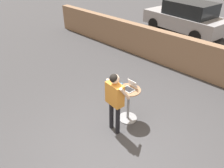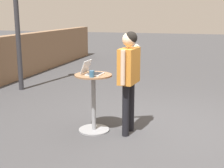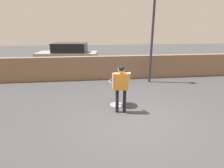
% 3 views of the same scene
% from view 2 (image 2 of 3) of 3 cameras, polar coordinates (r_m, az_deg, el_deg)
% --- Properties ---
extents(ground_plane, '(50.00, 50.00, 0.00)m').
position_cam_2_polar(ground_plane, '(5.45, 8.88, -7.96)').
color(ground_plane, '#3D3D3F').
extents(cafe_table, '(0.61, 0.61, 0.96)m').
position_cam_2_polar(cafe_table, '(5.12, -3.38, -2.80)').
color(cafe_table, gray).
rests_on(cafe_table, ground_plane).
extents(laptop, '(0.31, 0.33, 0.22)m').
position_cam_2_polar(laptop, '(5.02, -3.72, 2.33)').
color(laptop, silver).
rests_on(laptop, cafe_table).
extents(coffee_mug, '(0.12, 0.08, 0.10)m').
position_cam_2_polar(coffee_mug, '(4.79, -3.70, 1.85)').
color(coffee_mug, '#336084').
rests_on(coffee_mug, cafe_table).
extents(standing_person, '(0.62, 0.35, 1.65)m').
position_cam_2_polar(standing_person, '(4.89, 3.10, 2.63)').
color(standing_person, black).
rests_on(standing_person, ground_plane).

